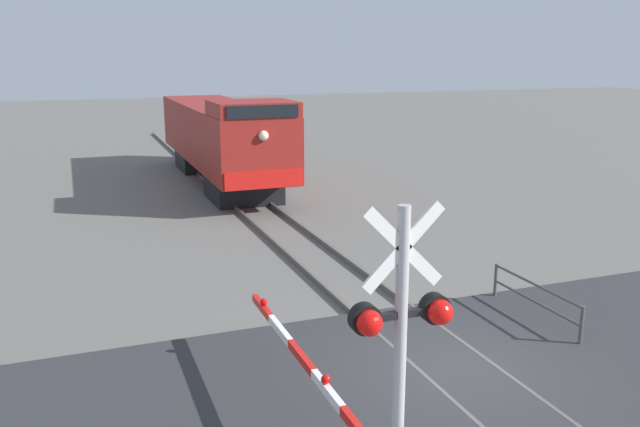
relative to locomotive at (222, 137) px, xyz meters
The scene contains 7 objects.
ground_plane 19.92m from the locomotive, 90.00° to the right, with size 160.00×160.00×0.00m, color #605E59.
rail_track_left 19.93m from the locomotive, 92.07° to the right, with size 0.08×80.00×0.15m, color #59544C.
rail_track_right 19.93m from the locomotive, 87.93° to the right, with size 0.08×80.00×0.15m, color #59544C.
road_surface 19.92m from the locomotive, 90.00° to the right, with size 36.00×6.10×0.15m, color #2D2D30.
locomotive is the anchor object (origin of this frame).
crossing_signal 23.95m from the locomotive, 97.82° to the right, with size 1.18×0.33×4.38m.
guard_railing 18.69m from the locomotive, 81.08° to the right, with size 0.08×2.98×0.95m.
Camera 1 is at (-6.42, -9.80, 5.89)m, focal length 37.25 mm.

